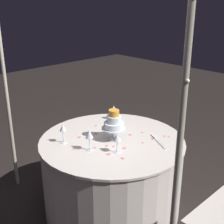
{
  "coord_description": "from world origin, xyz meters",
  "views": [
    {
      "loc": [
        -1.8,
        1.73,
        1.93
      ],
      "look_at": [
        0.0,
        0.0,
        0.99
      ],
      "focal_mm": 49.41,
      "sensor_mm": 36.0,
      "label": 1
    }
  ],
  "objects_px": {
    "wine_glass_2": "(63,129)",
    "wine_glass_0": "(117,138)",
    "cake_knife": "(158,140)",
    "main_table": "(112,175)",
    "tiered_cake": "(114,123)",
    "decorative_arch": "(63,53)",
    "wine_glass_3": "(89,135)",
    "wine_glass_1": "(114,109)"
  },
  "relations": [
    {
      "from": "wine_glass_2",
      "to": "tiered_cake",
      "type": "bearing_deg",
      "value": -124.39
    },
    {
      "from": "tiered_cake",
      "to": "wine_glass_3",
      "type": "relative_size",
      "value": 1.49
    },
    {
      "from": "cake_knife",
      "to": "wine_glass_1",
      "type": "bearing_deg",
      "value": -7.09
    },
    {
      "from": "tiered_cake",
      "to": "wine_glass_0",
      "type": "relative_size",
      "value": 1.67
    },
    {
      "from": "decorative_arch",
      "to": "cake_knife",
      "type": "xyz_separation_m",
      "value": [
        -0.3,
        -0.75,
        -0.83
      ]
    },
    {
      "from": "wine_glass_0",
      "to": "tiered_cake",
      "type": "bearing_deg",
      "value": -38.75
    },
    {
      "from": "decorative_arch",
      "to": "main_table",
      "type": "bearing_deg",
      "value": -89.87
    },
    {
      "from": "wine_glass_2",
      "to": "wine_glass_3",
      "type": "height_order",
      "value": "wine_glass_3"
    },
    {
      "from": "wine_glass_1",
      "to": "cake_knife",
      "type": "xyz_separation_m",
      "value": [
        -0.64,
        0.08,
        -0.11
      ]
    },
    {
      "from": "decorative_arch",
      "to": "main_table",
      "type": "height_order",
      "value": "decorative_arch"
    },
    {
      "from": "decorative_arch",
      "to": "wine_glass_0",
      "type": "distance_m",
      "value": 0.81
    },
    {
      "from": "wine_glass_3",
      "to": "wine_glass_1",
      "type": "bearing_deg",
      "value": -60.29
    },
    {
      "from": "tiered_cake",
      "to": "wine_glass_2",
      "type": "xyz_separation_m",
      "value": [
        0.25,
        0.37,
        -0.03
      ]
    },
    {
      "from": "main_table",
      "to": "tiered_cake",
      "type": "height_order",
      "value": "tiered_cake"
    },
    {
      "from": "wine_glass_1",
      "to": "cake_knife",
      "type": "height_order",
      "value": "wine_glass_1"
    },
    {
      "from": "main_table",
      "to": "wine_glass_3",
      "type": "relative_size",
      "value": 6.99
    },
    {
      "from": "wine_glass_0",
      "to": "cake_knife",
      "type": "height_order",
      "value": "wine_glass_0"
    },
    {
      "from": "decorative_arch",
      "to": "wine_glass_3",
      "type": "distance_m",
      "value": 0.72
    },
    {
      "from": "main_table",
      "to": "cake_knife",
      "type": "xyz_separation_m",
      "value": [
        -0.3,
        -0.27,
        0.37
      ]
    },
    {
      "from": "cake_knife",
      "to": "wine_glass_0",
      "type": "bearing_deg",
      "value": 76.49
    },
    {
      "from": "main_table",
      "to": "wine_glass_2",
      "type": "height_order",
      "value": "wine_glass_2"
    },
    {
      "from": "wine_glass_2",
      "to": "cake_knife",
      "type": "height_order",
      "value": "wine_glass_2"
    },
    {
      "from": "decorative_arch",
      "to": "main_table",
      "type": "distance_m",
      "value": 1.29
    },
    {
      "from": "wine_glass_3",
      "to": "cake_knife",
      "type": "distance_m",
      "value": 0.63
    },
    {
      "from": "wine_glass_0",
      "to": "wine_glass_1",
      "type": "height_order",
      "value": "wine_glass_0"
    },
    {
      "from": "main_table",
      "to": "cake_knife",
      "type": "bearing_deg",
      "value": -137.6
    },
    {
      "from": "main_table",
      "to": "wine_glass_0",
      "type": "height_order",
      "value": "wine_glass_0"
    },
    {
      "from": "tiered_cake",
      "to": "main_table",
      "type": "bearing_deg",
      "value": 80.21
    },
    {
      "from": "decorative_arch",
      "to": "cake_knife",
      "type": "bearing_deg",
      "value": -111.78
    },
    {
      "from": "main_table",
      "to": "wine_glass_2",
      "type": "distance_m",
      "value": 0.65
    },
    {
      "from": "decorative_arch",
      "to": "tiered_cake",
      "type": "relative_size",
      "value": 8.71
    },
    {
      "from": "main_table",
      "to": "wine_glass_1",
      "type": "distance_m",
      "value": 0.68
    },
    {
      "from": "wine_glass_0",
      "to": "wine_glass_2",
      "type": "distance_m",
      "value": 0.5
    },
    {
      "from": "tiered_cake",
      "to": "wine_glass_3",
      "type": "distance_m",
      "value": 0.3
    },
    {
      "from": "wine_glass_2",
      "to": "cake_knife",
      "type": "xyz_separation_m",
      "value": [
        -0.55,
        -0.62,
        -0.13
      ]
    },
    {
      "from": "wine_glass_1",
      "to": "main_table",
      "type": "bearing_deg",
      "value": 134.09
    },
    {
      "from": "decorative_arch",
      "to": "cake_knife",
      "type": "distance_m",
      "value": 1.15
    },
    {
      "from": "decorative_arch",
      "to": "tiered_cake",
      "type": "bearing_deg",
      "value": -90.33
    },
    {
      "from": "wine_glass_1",
      "to": "cake_knife",
      "type": "bearing_deg",
      "value": 172.91
    },
    {
      "from": "wine_glass_0",
      "to": "wine_glass_2",
      "type": "height_order",
      "value": "wine_glass_2"
    },
    {
      "from": "main_table",
      "to": "wine_glass_1",
      "type": "relative_size",
      "value": 8.75
    },
    {
      "from": "wine_glass_2",
      "to": "wine_glass_0",
      "type": "bearing_deg",
      "value": -154.79
    }
  ]
}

